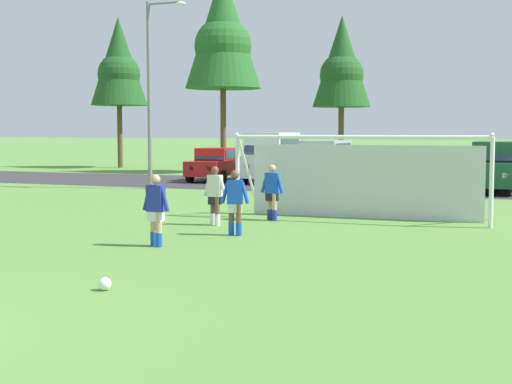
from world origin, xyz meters
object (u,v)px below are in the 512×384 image
at_px(player_striker_near, 215,196).
at_px(street_lamp, 152,93).
at_px(player_midfield_center, 235,203).
at_px(parked_car_slot_center_left, 325,162).
at_px(soccer_ball, 105,284).
at_px(parked_car_slot_center_right, 496,166).
at_px(soccer_goal, 362,176).
at_px(parked_car_slot_far_left, 216,164).
at_px(parked_car_slot_left, 272,156).
at_px(player_defender_far, 156,210).
at_px(parked_car_slot_center, 407,170).
at_px(player_winger_left, 272,192).

xyz_separation_m(player_striker_near, street_lamp, (-7.67, 10.27, 3.48)).
relative_size(player_midfield_center, parked_car_slot_center_left, 0.35).
xyz_separation_m(soccer_ball, parked_car_slot_center_right, (5.27, 21.85, 1.00)).
bearing_deg(soccer_goal, parked_car_slot_center_right, 73.11).
bearing_deg(parked_car_slot_far_left, parked_car_slot_left, 4.55).
relative_size(parked_car_slot_center_right, street_lamp, 0.56).
bearing_deg(player_striker_near, parked_car_slot_far_left, 113.96).
bearing_deg(parked_car_slot_far_left, parked_car_slot_center_right, -7.98).
bearing_deg(player_defender_far, parked_car_slot_left, 102.07).
xyz_separation_m(player_defender_far, parked_car_slot_far_left, (-7.25, 19.57, 0.05)).
bearing_deg(parked_car_slot_center_left, street_lamp, -145.57).
bearing_deg(parked_car_slot_left, player_midfield_center, -73.35).
distance_m(soccer_ball, parked_car_slot_far_left, 25.33).
xyz_separation_m(soccer_goal, street_lamp, (-11.18, 7.46, 3.01)).
bearing_deg(parked_car_slot_left, soccer_goal, -60.36).
height_order(parked_car_slot_center, street_lamp, street_lamp).
bearing_deg(soccer_goal, parked_car_slot_center, 92.30).
distance_m(player_winger_left, street_lamp, 12.88).
bearing_deg(player_striker_near, parked_car_slot_left, 104.04).
distance_m(soccer_ball, street_lamp, 20.91).
bearing_deg(soccer_ball, soccer_goal, 79.93).
relative_size(player_defender_far, parked_car_slot_center, 0.38).
height_order(soccer_goal, street_lamp, street_lamp).
xyz_separation_m(player_midfield_center, parked_car_slot_center_left, (-2.20, 16.46, 0.29)).
bearing_deg(player_striker_near, street_lamp, 126.75).
relative_size(soccer_goal, parked_car_slot_center, 1.73).
height_order(parked_car_slot_center_right, street_lamp, street_lamp).
height_order(player_defender_far, parked_car_slot_left, parked_car_slot_left).
xyz_separation_m(player_striker_near, parked_car_slot_center, (3.06, 14.18, 0.05)).
relative_size(parked_car_slot_center, street_lamp, 0.52).
xyz_separation_m(player_defender_far, parked_car_slot_center, (2.84, 17.95, 0.05)).
distance_m(player_striker_near, player_midfield_center, 2.02).
xyz_separation_m(parked_car_slot_far_left, parked_car_slot_center_right, (13.90, -1.95, 0.24)).
bearing_deg(soccer_goal, player_striker_near, -141.38).
xyz_separation_m(parked_car_slot_center_right, street_lamp, (-14.54, -3.59, 3.19)).
bearing_deg(street_lamp, parked_car_slot_center_left, 34.43).
distance_m(soccer_goal, parked_car_slot_center_left, 12.87).
bearing_deg(parked_car_slot_center, parked_car_slot_far_left, 170.85).
xyz_separation_m(parked_car_slot_left, parked_car_slot_center, (7.07, -1.86, -0.47)).
xyz_separation_m(player_winger_left, parked_car_slot_left, (-5.15, 14.51, 0.52)).
bearing_deg(player_winger_left, parked_car_slot_center_left, 98.84).
xyz_separation_m(parked_car_slot_far_left, parked_car_slot_left, (3.01, 0.24, 0.47)).
bearing_deg(player_defender_far, parked_car_slot_center, 81.01).
xyz_separation_m(soccer_goal, parked_car_slot_far_left, (-10.54, 12.99, -0.42)).
xyz_separation_m(soccer_ball, parked_car_slot_far_left, (-8.62, 23.80, 0.77)).
height_order(player_striker_near, parked_car_slot_center_left, parked_car_slot_center_left).
bearing_deg(parked_car_slot_center_left, player_midfield_center, -82.39).
distance_m(soccer_goal, parked_car_slot_left, 15.23).
xyz_separation_m(soccer_ball, street_lamp, (-9.27, 18.27, 4.19)).
height_order(player_midfield_center, street_lamp, street_lamp).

